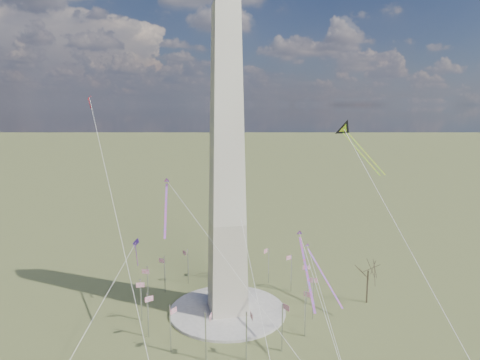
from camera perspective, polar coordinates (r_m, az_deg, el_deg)
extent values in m
plane|color=brown|center=(138.89, -1.66, -17.15)|extent=(2000.00, 2000.00, 0.00)
cylinder|color=beige|center=(138.71, -1.66, -17.00)|extent=(36.00, 36.00, 0.80)
cylinder|color=silver|center=(142.60, 8.96, -13.63)|extent=(0.36, 0.36, 13.00)
cube|color=#B01736|center=(141.70, 8.82, -11.47)|extent=(2.40, 0.08, 1.50)
cylinder|color=silver|center=(150.56, 6.85, -12.27)|extent=(0.36, 0.36, 13.00)
cube|color=#B01736|center=(149.55, 6.56, -10.24)|extent=(2.25, 0.99, 1.50)
cylinder|color=silver|center=(156.43, 3.84, -11.35)|extent=(0.36, 0.36, 13.00)
cube|color=#B01736|center=(155.18, 3.44, -9.43)|extent=(1.75, 1.75, 1.50)
cylinder|color=silver|center=(159.59, 0.31, -10.88)|extent=(0.36, 0.36, 13.00)
cube|color=#B01736|center=(158.00, -0.16, -9.06)|extent=(0.99, 2.25, 1.50)
cylinder|color=silver|center=(159.72, -3.39, -10.88)|extent=(0.36, 0.36, 13.00)
cube|color=#B01736|center=(157.74, -3.89, -9.11)|extent=(0.08, 2.40, 1.50)
cylinder|color=silver|center=(156.81, -6.95, -11.35)|extent=(0.36, 0.36, 13.00)
cube|color=#B01736|center=(154.41, -7.42, -9.60)|extent=(0.99, 2.25, 1.50)
cylinder|color=silver|center=(151.15, -10.01, -12.26)|extent=(0.36, 0.36, 13.00)
cube|color=#B01736|center=(148.36, -10.42, -10.52)|extent=(1.75, 1.75, 1.50)
cylinder|color=silver|center=(143.34, -12.19, -13.61)|extent=(0.36, 0.36, 13.00)
cube|color=#B01736|center=(140.21, -12.48, -11.83)|extent=(2.25, 0.99, 1.50)
cylinder|color=silver|center=(134.30, -13.06, -15.33)|extent=(0.36, 0.36, 13.00)
cube|color=#B01736|center=(130.95, -13.16, -13.47)|extent=(2.40, 0.08, 1.50)
cylinder|color=silver|center=(125.32, -12.18, -17.22)|extent=(0.36, 0.36, 13.00)
cube|color=#B01736|center=(121.91, -12.03, -15.25)|extent=(2.25, 0.99, 1.50)
cylinder|color=silver|center=(117.91, -9.28, -18.97)|extent=(0.36, 0.36, 13.00)
cube|color=#B01736|center=(114.66, -8.85, -16.85)|extent=(1.75, 1.75, 1.50)
cylinder|color=silver|center=(113.59, -4.60, -20.07)|extent=(0.36, 0.36, 13.00)
cube|color=#B01736|center=(110.74, -3.96, -17.77)|extent=(0.99, 2.25, 1.50)
cylinder|color=silver|center=(113.41, 0.85, -20.09)|extent=(0.36, 0.36, 13.00)
cube|color=#B01736|center=(111.11, 1.55, -17.65)|extent=(0.08, 2.40, 1.50)
cylinder|color=silver|center=(117.40, 5.64, -19.02)|extent=(0.36, 0.36, 13.00)
cube|color=#B01736|center=(115.69, 6.20, -16.53)|extent=(0.99, 2.25, 1.50)
cylinder|color=silver|center=(124.60, 8.69, -17.28)|extent=(0.36, 0.36, 13.00)
cube|color=#B01736|center=(123.36, 9.01, -14.84)|extent=(1.75, 1.75, 1.50)
cylinder|color=silver|center=(133.51, 9.71, -15.36)|extent=(0.36, 0.36, 13.00)
cube|color=#B01736|center=(132.54, 9.79, -13.05)|extent=(2.25, 0.99, 1.50)
cylinder|color=#3F3426|center=(147.95, 16.61, -13.48)|extent=(0.50, 0.50, 10.93)
cube|color=#E8AA0C|center=(134.38, 16.42, 3.47)|extent=(5.11, 15.51, 11.28)
cube|color=#E8AA0C|center=(132.93, 15.80, 3.44)|extent=(5.11, 15.51, 11.28)
cube|color=#3D1A79|center=(138.31, -13.71, -8.11)|extent=(2.03, 2.57, 2.44)
cube|color=#FF2847|center=(139.60, -13.64, -9.69)|extent=(0.79, 3.11, 8.45)
cube|color=#FF2847|center=(116.70, 8.90, -12.07)|extent=(3.73, 20.48, 12.92)
cube|color=#FF2847|center=(121.91, -9.87, -3.90)|extent=(2.21, 18.12, 11.37)
cube|color=#FF2847|center=(142.84, 11.18, -12.57)|extent=(4.46, 19.85, 12.60)
cube|color=red|center=(156.22, -19.45, 10.32)|extent=(1.18, 1.93, 1.63)
cube|color=red|center=(156.20, -19.42, 9.67)|extent=(0.76, 1.39, 3.73)
cube|color=silver|center=(165.99, -3.00, 9.76)|extent=(1.47, 1.29, 1.41)
cube|color=silver|center=(166.00, -2.99, 9.23)|extent=(0.31, 1.23, 3.23)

